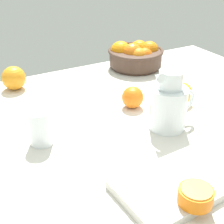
# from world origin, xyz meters

# --- Properties ---
(ground_plane) EXTENTS (1.46, 1.03, 0.03)m
(ground_plane) POSITION_xyz_m (0.00, 0.00, -0.01)
(ground_plane) COLOR silver
(fruit_bowl) EXTENTS (0.23, 0.23, 0.11)m
(fruit_bowl) POSITION_xyz_m (0.31, 0.40, 0.05)
(fruit_bowl) COLOR #473328
(fruit_bowl) RESTS_ON ground_plane
(juice_pitcher) EXTENTS (0.15, 0.11, 0.18)m
(juice_pitcher) POSITION_xyz_m (0.12, -0.07, 0.07)
(juice_pitcher) COLOR white
(juice_pitcher) RESTS_ON ground_plane
(second_glass) EXTENTS (0.06, 0.06, 0.10)m
(second_glass) POSITION_xyz_m (-0.23, 0.03, 0.04)
(second_glass) COLOR white
(second_glass) RESTS_ON ground_plane
(cutting_board) EXTENTS (0.28, 0.18, 0.02)m
(cutting_board) POSITION_xyz_m (-0.02, -0.29, 0.01)
(cutting_board) COLOR beige
(cutting_board) RESTS_ON ground_plane
(orange_half_0) EXTENTS (0.07, 0.07, 0.04)m
(orange_half_0) POSITION_xyz_m (-0.03, -0.35, 0.04)
(orange_half_0) COLOR orange
(orange_half_0) RESTS_ON cutting_board
(loose_orange_0) EXTENTS (0.07, 0.07, 0.07)m
(loose_orange_0) POSITION_xyz_m (0.25, 0.04, 0.04)
(loose_orange_0) COLOR orange
(loose_orange_0) RESTS_ON ground_plane
(loose_orange_2) EXTENTS (0.09, 0.09, 0.09)m
(loose_orange_2) POSITION_xyz_m (-0.20, 0.42, 0.04)
(loose_orange_2) COLOR orange
(loose_orange_2) RESTS_ON ground_plane
(loose_orange_4) EXTENTS (0.07, 0.07, 0.07)m
(loose_orange_4) POSITION_xyz_m (0.10, 0.09, 0.04)
(loose_orange_4) COLOR orange
(loose_orange_4) RESTS_ON ground_plane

